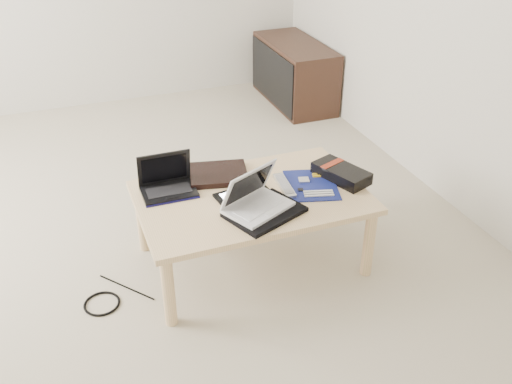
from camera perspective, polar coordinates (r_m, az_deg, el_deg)
name	(u,v)px	position (r m, az deg, el deg)	size (l,w,h in m)	color
ground	(106,236)	(3.27, -14.76, -4.32)	(4.00, 4.00, 0.00)	beige
coffee_table	(252,203)	(2.79, -0.43, -1.13)	(1.10, 0.70, 0.40)	#E0B587
media_cabinet	(294,73)	(4.84, 3.78, 11.80)	(0.41, 0.90, 0.50)	#371F16
book	(218,174)	(2.92, -3.78, 1.81)	(0.34, 0.30, 0.03)	black
netbook	(167,184)	(2.81, -8.85, 0.81)	(0.26, 0.19, 0.19)	black
tablet	(246,198)	(2.73, -0.97, -0.56)	(0.29, 0.24, 0.01)	black
remote	(284,186)	(2.83, 2.86, 0.64)	(0.08, 0.24, 0.02)	silver
neoprene_sleeve	(265,212)	(2.62, 0.87, -2.02)	(0.33, 0.24, 0.02)	black
white_laptop	(255,200)	(2.61, -0.10, -0.77)	(0.35, 0.31, 0.20)	silver
motherboard	(312,185)	(2.85, 5.58, 0.71)	(0.32, 0.37, 0.01)	#0C164F
gpu_box	(341,173)	(2.92, 8.51, 1.87)	(0.24, 0.32, 0.06)	black
cable_coil	(238,202)	(2.70, -1.85, -1.04)	(0.09, 0.09, 0.01)	black
floor_cable_coil	(102,304)	(2.83, -15.16, -10.72)	(0.17, 0.17, 0.01)	black
floor_cable_trail	(126,287)	(2.89, -12.83, -9.27)	(0.01, 0.01, 0.35)	black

